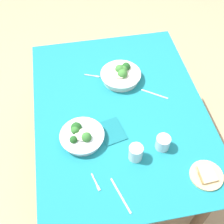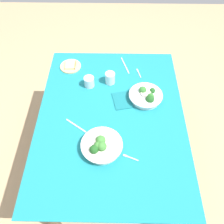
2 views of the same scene
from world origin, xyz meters
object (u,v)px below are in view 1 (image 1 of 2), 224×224
Objects in this scene: bread_side_plate at (206,175)px; broccoli_bowl_far at (121,75)px; broccoli_bowl_near at (81,136)px; fork_by_far_bowl at (93,76)px; table_knife_left at (121,195)px; water_glass_side at (136,153)px; fork_by_near_bowl at (96,183)px; water_glass_center at (163,143)px; napkin_folded_upper at (112,131)px; table_knife_right at (155,94)px.

broccoli_bowl_far is at bearing -159.18° from bread_side_plate.
broccoli_bowl_near reaches higher than bread_side_plate.
table_knife_left is at bearing -66.88° from fork_by_far_bowl.
water_glass_side is 0.92× the size of fork_by_near_bowl.
bread_side_plate is 0.60m from fork_by_near_bowl.
broccoli_bowl_far reaches higher than table_knife_left.
water_glass_center is at bearing -140.60° from bread_side_plate.
water_glass_center is (0.14, 0.45, 0.01)m from broccoli_bowl_near.
broccoli_bowl_near is 0.30m from fork_by_near_bowl.
broccoli_bowl_far reaches higher than water_glass_center.
bread_side_plate is 0.85× the size of table_knife_left.
fork_by_near_bowl is at bearing -69.45° from water_glass_center.
fork_by_near_bowl is at bearing -64.59° from water_glass_side.
broccoli_bowl_far reaches higher than napkin_folded_upper.
fork_by_near_bowl is 0.34m from napkin_folded_upper.
fork_by_near_bowl is at bearing -24.56° from napkin_folded_upper.
bread_side_plate is at bearing 68.39° from fork_by_near_bowl.
water_glass_side reaches higher than fork_by_near_bowl.
table_knife_right is (-0.62, -0.11, -0.01)m from bread_side_plate.
fork_by_near_bowl is 0.73m from table_knife_right.
bread_side_plate is 0.29m from water_glass_center.
broccoli_bowl_near is 0.19m from napkin_folded_upper.
table_knife_right is at bearing 46.47° from broccoli_bowl_far.
table_knife_right is (-0.44, 0.24, -0.05)m from water_glass_side.
fork_by_far_bowl is 0.59× the size of napkin_folded_upper.
broccoli_bowl_near is at bearing 172.74° from fork_by_near_bowl.
water_glass_side is at bearing 100.32° from fork_by_near_bowl.
broccoli_bowl_near is (0.45, -0.33, -0.00)m from broccoli_bowl_far.
fork_by_near_bowl is at bearing 84.76° from table_knife_right.
bread_side_plate is 1.70× the size of fork_by_near_bowl.
broccoli_bowl_near reaches higher than fork_by_far_bowl.
table_knife_right is at bearing 170.42° from water_glass_center.
fork_by_near_bowl is 0.61× the size of napkin_folded_upper.
napkin_folded_upper is (-0.16, -0.27, -0.04)m from water_glass_center.
fork_by_far_bowl and fork_by_near_bowl have the same top height.
water_glass_center is at bearing -67.44° from table_knife_left.
napkin_folded_upper is at bearing -153.04° from water_glass_side.
bread_side_plate is 0.40m from water_glass_side.
fork_by_near_bowl is (0.74, -0.29, -0.04)m from broccoli_bowl_far.
broccoli_bowl_far is 3.24× the size of water_glass_center.
water_glass_center reaches higher than table_knife_right.
water_glass_side is at bearing -48.71° from table_knife_left.
bread_side_plate is at bearing 60.41° from broccoli_bowl_near.
broccoli_bowl_near reaches higher than table_knife_left.
napkin_folded_upper is (0.43, -0.15, -0.03)m from broccoli_bowl_far.
water_glass_center is 0.39m from table_knife_left.
broccoli_bowl_far is 0.60m from water_glass_center.
bread_side_plate is 1.85× the size of water_glass_side.
table_knife_left is 1.22× the size of napkin_folded_upper.
fork_by_near_bowl is at bearing -96.51° from bread_side_plate.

